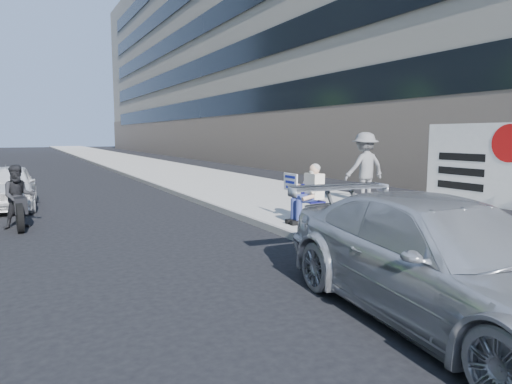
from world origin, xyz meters
TOP-DOWN VIEW (x-y plane):
  - ground at (0.00, 0.00)m, footprint 160.00×160.00m
  - near_sidewalk at (4.00, 20.00)m, footprint 5.00×120.00m
  - near_building at (17.00, 32.00)m, footprint 14.00×70.00m
  - seated_protester at (2.29, 2.88)m, footprint 0.83×1.11m
  - jogger at (5.55, 4.82)m, footprint 1.31×0.78m
  - protest_banner at (6.18, 1.56)m, footprint 0.08×3.06m
  - parked_sedan at (0.80, -2.00)m, footprint 2.42×4.91m
  - white_sedan_near at (-3.66, 9.28)m, footprint 1.63×3.71m
  - motorcycle at (-3.38, 6.00)m, footprint 0.73×2.05m

SIDE VIEW (x-z plane):
  - ground at x=0.00m, z-range 0.00..0.00m
  - near_sidewalk at x=4.00m, z-range 0.00..0.15m
  - white_sedan_near at x=-3.66m, z-range 0.00..1.24m
  - motorcycle at x=-3.38m, z-range -0.08..1.35m
  - parked_sedan at x=0.80m, z-range 0.00..1.37m
  - seated_protester at x=2.29m, z-range 0.22..1.53m
  - jogger at x=5.55m, z-range 0.15..2.16m
  - protest_banner at x=6.18m, z-range 0.30..2.50m
  - near_building at x=17.00m, z-range 0.00..20.00m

